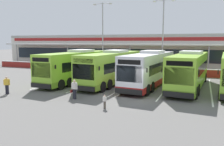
{
  "coord_description": "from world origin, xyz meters",
  "views": [
    {
      "loc": [
        5.42,
        -18.45,
        4.8
      ],
      "look_at": [
        -3.06,
        3.0,
        1.6
      ],
      "focal_mm": 36.99,
      "sensor_mm": 36.0,
      "label": 1
    }
  ],
  "objects_px": {
    "pedestrian_in_dark_coat": "(7,85)",
    "pedestrian_child": "(105,101)",
    "coach_bus_leftmost": "(77,67)",
    "pedestrian_with_handbag": "(74,89)",
    "coach_bus_right_centre": "(189,71)",
    "lamp_post_centre": "(163,31)",
    "coach_bus_left_centre": "(112,68)",
    "lamp_post_west": "(103,32)",
    "coach_bus_centre": "(150,69)"
  },
  "relations": [
    {
      "from": "pedestrian_in_dark_coat",
      "to": "pedestrian_child",
      "type": "height_order",
      "value": "pedestrian_in_dark_coat"
    },
    {
      "from": "coach_bus_leftmost",
      "to": "pedestrian_with_handbag",
      "type": "bearing_deg",
      "value": -61.74
    },
    {
      "from": "coach_bus_leftmost",
      "to": "coach_bus_right_centre",
      "type": "relative_size",
      "value": 1.0
    },
    {
      "from": "pedestrian_child",
      "to": "lamp_post_centre",
      "type": "xyz_separation_m",
      "value": [
        0.54,
        21.14,
        5.75
      ]
    },
    {
      "from": "lamp_post_centre",
      "to": "coach_bus_right_centre",
      "type": "bearing_deg",
      "value": -67.5
    },
    {
      "from": "coach_bus_left_centre",
      "to": "lamp_post_west",
      "type": "relative_size",
      "value": 1.12
    },
    {
      "from": "coach_bus_leftmost",
      "to": "pedestrian_child",
      "type": "relative_size",
      "value": 12.26
    },
    {
      "from": "pedestrian_with_handbag",
      "to": "pedestrian_in_dark_coat",
      "type": "height_order",
      "value": "same"
    },
    {
      "from": "coach_bus_right_centre",
      "to": "pedestrian_in_dark_coat",
      "type": "distance_m",
      "value": 17.76
    },
    {
      "from": "coach_bus_left_centre",
      "to": "coach_bus_right_centre",
      "type": "xyz_separation_m",
      "value": [
        8.28,
        0.52,
        0.0
      ]
    },
    {
      "from": "lamp_post_west",
      "to": "pedestrian_with_handbag",
      "type": "bearing_deg",
      "value": -73.08
    },
    {
      "from": "coach_bus_right_centre",
      "to": "lamp_post_centre",
      "type": "xyz_separation_m",
      "value": [
        -4.62,
        11.16,
        4.5
      ]
    },
    {
      "from": "coach_bus_right_centre",
      "to": "pedestrian_in_dark_coat",
      "type": "height_order",
      "value": "coach_bus_right_centre"
    },
    {
      "from": "coach_bus_centre",
      "to": "pedestrian_in_dark_coat",
      "type": "relative_size",
      "value": 7.6
    },
    {
      "from": "coach_bus_centre",
      "to": "pedestrian_in_dark_coat",
      "type": "distance_m",
      "value": 14.27
    },
    {
      "from": "pedestrian_child",
      "to": "lamp_post_west",
      "type": "distance_m",
      "value": 23.31
    },
    {
      "from": "coach_bus_leftmost",
      "to": "pedestrian_with_handbag",
      "type": "distance_m",
      "value": 8.46
    },
    {
      "from": "pedestrian_child",
      "to": "pedestrian_with_handbag",
      "type": "bearing_deg",
      "value": 154.96
    },
    {
      "from": "coach_bus_left_centre",
      "to": "coach_bus_leftmost",
      "type": "bearing_deg",
      "value": -174.11
    },
    {
      "from": "coach_bus_leftmost",
      "to": "lamp_post_centre",
      "type": "distance_m",
      "value": 15.19
    },
    {
      "from": "coach_bus_centre",
      "to": "lamp_post_centre",
      "type": "bearing_deg",
      "value": 92.92
    },
    {
      "from": "lamp_post_west",
      "to": "lamp_post_centre",
      "type": "bearing_deg",
      "value": 3.07
    },
    {
      "from": "coach_bus_leftmost",
      "to": "pedestrian_child",
      "type": "bearing_deg",
      "value": -50.5
    },
    {
      "from": "coach_bus_centre",
      "to": "coach_bus_right_centre",
      "type": "bearing_deg",
      "value": 4.02
    },
    {
      "from": "coach_bus_right_centre",
      "to": "pedestrian_child",
      "type": "xyz_separation_m",
      "value": [
        -5.16,
        -9.98,
        -1.24
      ]
    },
    {
      "from": "pedestrian_with_handbag",
      "to": "lamp_post_west",
      "type": "distance_m",
      "value": 20.59
    },
    {
      "from": "coach_bus_left_centre",
      "to": "pedestrian_child",
      "type": "height_order",
      "value": "coach_bus_left_centre"
    },
    {
      "from": "coach_bus_leftmost",
      "to": "pedestrian_in_dark_coat",
      "type": "xyz_separation_m",
      "value": [
        -2.65,
        -8.1,
        -0.91
      ]
    },
    {
      "from": "coach_bus_centre",
      "to": "pedestrian_in_dark_coat",
      "type": "xyz_separation_m",
      "value": [
        -11.21,
        -8.78,
        -0.91
      ]
    },
    {
      "from": "pedestrian_in_dark_coat",
      "to": "lamp_post_west",
      "type": "bearing_deg",
      "value": 87.52
    },
    {
      "from": "coach_bus_right_centre",
      "to": "pedestrian_child",
      "type": "height_order",
      "value": "coach_bus_right_centre"
    },
    {
      "from": "pedestrian_with_handbag",
      "to": "coach_bus_right_centre",
      "type": "bearing_deg",
      "value": 44.17
    },
    {
      "from": "pedestrian_child",
      "to": "lamp_post_centre",
      "type": "distance_m",
      "value": 21.91
    },
    {
      "from": "coach_bus_centre",
      "to": "pedestrian_child",
      "type": "xyz_separation_m",
      "value": [
        -1.12,
        -9.7,
        -1.24
      ]
    },
    {
      "from": "coach_bus_right_centre",
      "to": "pedestrian_in_dark_coat",
      "type": "bearing_deg",
      "value": -149.26
    },
    {
      "from": "pedestrian_child",
      "to": "lamp_post_centre",
      "type": "height_order",
      "value": "lamp_post_centre"
    },
    {
      "from": "coach_bus_right_centre",
      "to": "pedestrian_child",
      "type": "distance_m",
      "value": 11.31
    },
    {
      "from": "coach_bus_left_centre",
      "to": "pedestrian_child",
      "type": "distance_m",
      "value": 10.04
    },
    {
      "from": "pedestrian_in_dark_coat",
      "to": "coach_bus_right_centre",
      "type": "bearing_deg",
      "value": 30.74
    },
    {
      "from": "coach_bus_leftmost",
      "to": "lamp_post_centre",
      "type": "bearing_deg",
      "value": 56.66
    },
    {
      "from": "lamp_post_west",
      "to": "lamp_post_centre",
      "type": "height_order",
      "value": "same"
    },
    {
      "from": "pedestrian_child",
      "to": "lamp_post_centre",
      "type": "relative_size",
      "value": 0.09
    },
    {
      "from": "lamp_post_centre",
      "to": "pedestrian_with_handbag",
      "type": "bearing_deg",
      "value": -101.56
    },
    {
      "from": "lamp_post_centre",
      "to": "pedestrian_in_dark_coat",
      "type": "bearing_deg",
      "value": -117.72
    },
    {
      "from": "coach_bus_leftmost",
      "to": "coach_bus_right_centre",
      "type": "distance_m",
      "value": 12.63
    },
    {
      "from": "coach_bus_left_centre",
      "to": "pedestrian_in_dark_coat",
      "type": "xyz_separation_m",
      "value": [
        -6.97,
        -8.55,
        -0.91
      ]
    },
    {
      "from": "pedestrian_in_dark_coat",
      "to": "pedestrian_child",
      "type": "distance_m",
      "value": 10.13
    },
    {
      "from": "pedestrian_with_handbag",
      "to": "lamp_post_centre",
      "type": "xyz_separation_m",
      "value": [
        3.99,
        19.52,
        5.43
      ]
    },
    {
      "from": "coach_bus_leftmost",
      "to": "pedestrian_with_handbag",
      "type": "height_order",
      "value": "coach_bus_leftmost"
    },
    {
      "from": "coach_bus_left_centre",
      "to": "lamp_post_west",
      "type": "height_order",
      "value": "lamp_post_west"
    }
  ]
}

